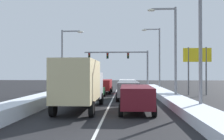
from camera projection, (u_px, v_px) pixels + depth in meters
name	position (u px, v px, depth m)	size (l,w,h in m)	color
ground_plane	(111.00, 103.00, 20.04)	(120.00, 120.00, 0.00)	black
lane_stripe_between_right_lane_and_center_lane	(113.00, 98.00, 23.17)	(0.14, 34.48, 0.01)	silver
snow_bank_right_shoulder	(167.00, 96.00, 22.88)	(1.89, 34.48, 0.56)	silver
snow_bank_left_shoulder	(60.00, 94.00, 23.48)	(1.72, 34.48, 0.79)	silver
suv_maroon_right_lane_nearest	(136.00, 96.00, 15.20)	(2.16, 4.90, 1.67)	maroon
suv_gray_right_lane_second	(128.00, 89.00, 22.18)	(2.16, 4.90, 1.67)	slate
suv_white_right_lane_third	(127.00, 85.00, 29.27)	(2.16, 4.90, 1.67)	silver
box_truck_center_lane_nearest	(80.00, 82.00, 15.93)	(2.53, 7.20, 3.36)	#B7BABF
sedan_green_center_lane_second	(94.00, 91.00, 23.49)	(2.00, 4.50, 1.51)	#1E5633
suv_red_center_lane_third	(103.00, 85.00, 29.37)	(2.16, 4.90, 1.67)	maroon
traffic_light_gantry	(125.00, 60.00, 38.79)	(10.60, 0.47, 6.20)	slate
street_lamp_right_near	(195.00, 37.00, 15.09)	(2.66, 0.36, 8.06)	gray
street_lamp_right_mid	(172.00, 45.00, 21.36)	(2.66, 0.36, 8.53)	gray
street_lamp_right_far	(157.00, 54.00, 33.86)	(2.66, 0.36, 8.99)	gray
street_lamp_left_mid	(65.00, 55.00, 28.19)	(2.66, 0.36, 7.69)	gray
roadside_sign_right	(197.00, 60.00, 27.00)	(3.20, 0.16, 5.50)	#59595B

